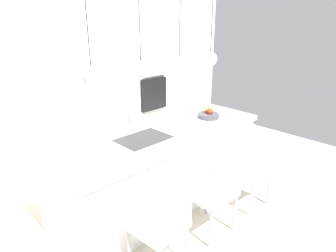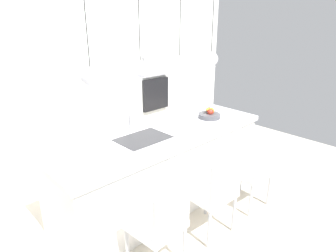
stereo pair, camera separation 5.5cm
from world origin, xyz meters
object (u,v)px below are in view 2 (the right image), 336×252
chair_near (161,223)px  chair_middle (214,191)px  fruit_bowl (209,114)px  oven (155,94)px  microwave (155,66)px  chair_far (252,170)px

chair_near → chair_middle: (0.71, -0.00, 0.01)m
fruit_bowl → oven: size_ratio=0.50×
fruit_bowl → chair_near: 1.75m
microwave → chair_far: 2.59m
chair_middle → chair_far: (0.72, 0.00, -0.03)m
oven → chair_far: (-0.58, -2.36, -0.37)m
fruit_bowl → chair_near: bearing=-154.2°
chair_far → microwave: bearing=76.2°
chair_near → chair_middle: bearing=-0.3°
chair_far → fruit_bowl: bearing=83.0°
oven → chair_far: 2.46m
oven → chair_far: size_ratio=0.67×
chair_near → chair_far: (1.43, -0.00, -0.02)m
microwave → chair_near: 3.22m
chair_near → chair_middle: size_ratio=0.97×
chair_far → chair_near: bearing=180.0°
oven → chair_near: size_ratio=0.64×
microwave → chair_middle: size_ratio=0.60×
oven → chair_far: oven is taller
chair_middle → microwave: bearing=61.3°
microwave → oven: size_ratio=0.96×
chair_near → chair_far: bearing=-0.0°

